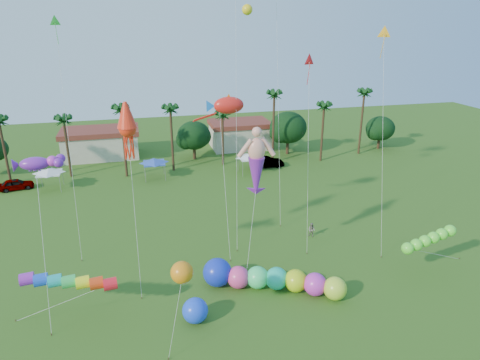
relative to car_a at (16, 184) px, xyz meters
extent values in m
plane|color=#285116|center=(24.66, -37.19, -0.76)|extent=(160.00, 160.00, 0.00)
cylinder|color=#3A2819|center=(-1.34, 2.81, 3.74)|extent=(0.36, 0.36, 9.00)
cylinder|color=#3A2819|center=(6.66, 3.81, 3.49)|extent=(0.36, 0.36, 8.50)
cylinder|color=#3A2819|center=(14.66, 1.81, 4.24)|extent=(0.36, 0.36, 10.00)
cylinder|color=#3A2819|center=(21.66, 2.81, 3.99)|extent=(0.36, 0.36, 9.50)
cylinder|color=#3A2819|center=(29.66, 3.81, 3.24)|extent=(0.36, 0.36, 8.00)
cylinder|color=#3A2819|center=(37.66, 2.81, 4.74)|extent=(0.36, 0.36, 11.00)
cylinder|color=#3A2819|center=(45.66, 1.81, 3.74)|extent=(0.36, 0.36, 9.00)
cylinder|color=#3A2819|center=(53.66, 3.81, 4.49)|extent=(0.36, 0.36, 10.50)
sphere|color=#113814|center=(25.66, 7.81, 3.27)|extent=(5.46, 5.46, 5.46)
sphere|color=#113814|center=(41.66, 6.81, 3.89)|extent=(6.30, 6.30, 6.30)
sphere|color=#113814|center=(58.66, 5.81, 2.96)|extent=(5.04, 5.04, 5.04)
cube|color=beige|center=(10.66, 12.81, 1.24)|extent=(12.00, 7.00, 4.00)
cube|color=beige|center=(34.66, 12.81, 1.24)|extent=(10.00, 7.00, 4.00)
pyramid|color=white|center=(4.66, -1.19, 1.99)|extent=(3.00, 3.00, 0.60)
pyramid|color=blue|center=(18.66, -0.19, 1.99)|extent=(3.00, 3.00, 0.60)
pyramid|color=white|center=(32.66, -1.19, 1.99)|extent=(3.00, 3.00, 0.60)
imported|color=#4C4C54|center=(0.00, 0.00, 0.00)|extent=(4.73, 2.61, 1.52)
imported|color=#4C4C54|center=(36.13, 0.71, 0.08)|extent=(5.09, 1.80, 1.67)
imported|color=gray|center=(33.72, -22.46, 0.02)|extent=(0.94, 0.96, 1.56)
sphere|color=#F5408C|center=(23.92, -29.53, 0.22)|extent=(1.95, 1.95, 1.95)
sphere|color=#38EF7B|center=(25.51, -29.95, 0.22)|extent=(1.95, 1.95, 1.95)
sphere|color=#1BC09A|center=(27.06, -30.49, 0.22)|extent=(1.95, 1.95, 1.95)
sphere|color=#C2E016|center=(28.52, -31.22, 0.22)|extent=(1.95, 1.95, 1.95)
sphere|color=#D331C5|center=(29.90, -32.11, 0.22)|extent=(1.95, 1.95, 1.95)
sphere|color=#B9E332|center=(31.26, -33.06, 0.22)|extent=(1.95, 1.95, 1.95)
sphere|color=#162ECD|center=(22.24, -28.76, 0.49)|extent=(3.31, 3.31, 2.50)
sphere|color=#1C4AFF|center=(19.65, -33.10, 0.23)|extent=(1.97, 1.97, 1.97)
cylinder|color=red|center=(11.87, -31.29, 2.41)|extent=(6.93, 1.28, 0.93)
cylinder|color=silver|center=(9.91, -30.50, 0.83)|extent=(7.37, 1.59, 3.20)
cylinder|color=brown|center=(6.24, -29.72, -0.68)|extent=(0.08, 0.08, 0.16)
ellipsoid|color=#5DF336|center=(38.66, -31.73, 2.20)|extent=(5.83, 1.66, 1.26)
cylinder|color=silver|center=(42.23, -30.98, 0.72)|extent=(7.16, 1.51, 2.99)
cylinder|color=brown|center=(45.80, -30.24, -0.68)|extent=(0.08, 0.08, 0.16)
sphere|color=orange|center=(18.61, -35.30, 5.13)|extent=(2.03, 2.03, 1.54)
cylinder|color=silver|center=(17.93, -35.94, 2.19)|extent=(1.38, 1.32, 5.90)
cylinder|color=brown|center=(17.26, -36.59, -0.68)|extent=(0.08, 0.08, 0.16)
cylinder|color=silver|center=(25.30, -28.35, 4.24)|extent=(1.81, 3.08, 10.01)
cylinder|color=brown|center=(24.41, -29.88, -0.68)|extent=(0.08, 0.08, 0.16)
ellipsoid|color=red|center=(25.41, -19.74, 13.21)|extent=(4.67, 2.42, 1.86)
cylinder|color=silver|center=(24.80, -22.48, 6.22)|extent=(1.23, 5.51, 13.98)
cylinder|color=brown|center=(24.20, -25.22, -0.68)|extent=(0.08, 0.08, 0.16)
cylinder|color=silver|center=(25.96, -20.58, 12.06)|extent=(1.38, 5.92, 25.65)
cylinder|color=brown|center=(25.28, -23.53, -0.68)|extent=(0.08, 0.08, 0.16)
cone|color=#FF2E14|center=(15.79, -25.09, 12.73)|extent=(1.78, 1.78, 4.52)
cylinder|color=silver|center=(15.76, -27.14, 5.98)|extent=(0.08, 4.12, 13.49)
cylinder|color=brown|center=(15.73, -29.19, -0.68)|extent=(0.08, 0.08, 0.16)
ellipsoid|color=purple|center=(9.13, -27.94, 11.19)|extent=(4.03, 3.00, 1.40)
cylinder|color=silver|center=(9.14, -30.01, 5.22)|extent=(0.04, 4.16, 11.96)
cylinder|color=brown|center=(9.14, -32.08, -0.68)|extent=(0.08, 0.08, 0.16)
cone|color=red|center=(32.46, -22.27, 17.45)|extent=(1.37, 0.73, 1.35)
cylinder|color=silver|center=(32.16, -24.02, 8.35)|extent=(0.64, 3.53, 18.22)
cylinder|color=brown|center=(31.85, -25.77, -0.68)|extent=(0.08, 0.08, 0.16)
cone|color=#FAA719|center=(39.10, -23.49, 19.83)|extent=(1.28, 0.97, 1.34)
cylinder|color=silver|center=(38.86, -25.83, 9.53)|extent=(0.51, 4.70, 20.59)
cylinder|color=brown|center=(38.62, -28.17, -0.68)|extent=(0.08, 0.08, 0.16)
cone|color=#35DB33|center=(10.52, -18.28, 20.83)|extent=(1.08, 0.77, 1.12)
cylinder|color=silver|center=(10.44, -20.00, 10.03)|extent=(0.18, 3.46, 21.59)
cylinder|color=brown|center=(10.36, -21.72, -0.68)|extent=(0.08, 0.08, 0.16)
cylinder|color=silver|center=(31.47, -16.97, 11.94)|extent=(0.33, 4.78, 25.41)
cylinder|color=brown|center=(31.32, -19.35, -0.68)|extent=(0.08, 0.08, 0.16)
camera|label=1|loc=(16.38, -60.07, 20.92)|focal=32.00mm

